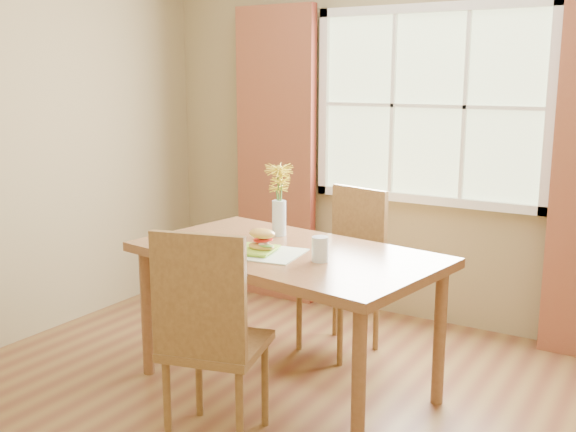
% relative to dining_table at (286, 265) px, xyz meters
% --- Properties ---
extents(room, '(4.24, 3.84, 2.74)m').
position_rel_dining_table_xyz_m(room, '(0.26, -0.47, 0.64)').
color(room, brown).
rests_on(room, ground).
extents(window, '(1.62, 0.06, 1.32)m').
position_rel_dining_table_xyz_m(window, '(0.26, 1.40, 0.79)').
color(window, beige).
rests_on(window, room).
extents(curtain_left, '(0.65, 0.08, 2.20)m').
position_rel_dining_table_xyz_m(curtain_left, '(-0.89, 1.31, 0.39)').
color(curtain_left, maroon).
rests_on(curtain_left, room).
extents(dining_table, '(1.74, 1.14, 0.79)m').
position_rel_dining_table_xyz_m(dining_table, '(0.00, 0.00, 0.00)').
color(dining_table, brown).
rests_on(dining_table, room).
extents(chair_near, '(0.53, 0.53, 1.05)m').
position_rel_dining_table_xyz_m(chair_near, '(0.02, -0.71, -0.13)').
color(chair_near, brown).
rests_on(chair_near, room).
extents(chair_far, '(0.51, 0.51, 1.02)m').
position_rel_dining_table_xyz_m(chair_far, '(0.02, 0.71, -0.15)').
color(chair_far, brown).
rests_on(chair_far, room).
extents(placemat, '(0.49, 0.39, 0.01)m').
position_rel_dining_table_xyz_m(placemat, '(-0.09, -0.13, 0.08)').
color(placemat, beige).
rests_on(placemat, dining_table).
extents(plate, '(0.26, 0.26, 0.01)m').
position_rel_dining_table_xyz_m(plate, '(-0.11, -0.14, 0.09)').
color(plate, '#9FDD37').
rests_on(plate, placemat).
extents(croissant_sandwich, '(0.16, 0.11, 0.12)m').
position_rel_dining_table_xyz_m(croissant_sandwich, '(-0.07, -0.13, 0.15)').
color(croissant_sandwich, '#E4B04D').
rests_on(croissant_sandwich, plate).
extents(water_glass, '(0.08, 0.08, 0.13)m').
position_rel_dining_table_xyz_m(water_glass, '(0.26, -0.10, 0.14)').
color(water_glass, silver).
rests_on(water_glass, dining_table).
extents(flower_vase, '(0.17, 0.17, 0.42)m').
position_rel_dining_table_xyz_m(flower_vase, '(-0.21, 0.27, 0.34)').
color(flower_vase, silver).
rests_on(flower_vase, dining_table).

